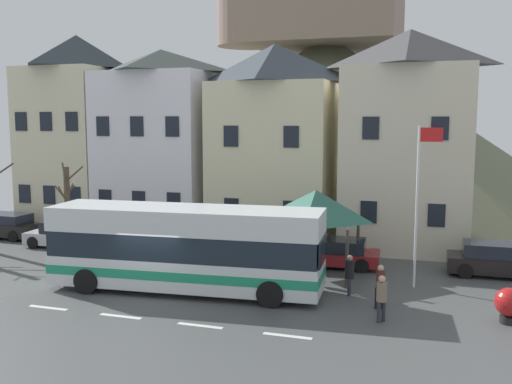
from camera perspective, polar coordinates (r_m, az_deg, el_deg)
The scene contains 20 objects.
ground_plane at distance 23.10m, azimuth -10.07°, elevation -10.15°, with size 40.00×60.00×0.07m.
townhouse_00 at distance 38.54m, azimuth -17.04°, elevation 5.71°, with size 5.24×6.51×12.02m.
townhouse_01 at distance 35.33m, azimuth -9.23°, elevation 4.92°, with size 6.45×6.10×10.91m.
townhouse_02 at distance 32.26m, azimuth 1.82°, elevation 4.79°, with size 6.50×5.16×10.90m.
townhouse_03 at distance 31.09m, azimuth 14.73°, elevation 4.88°, with size 6.39×5.21×11.36m.
hilltop_castle at distance 50.72m, azimuth 6.86°, elevation 7.95°, with size 41.52×41.52×21.40m.
transit_bus at distance 23.12m, azimuth -6.94°, elevation -5.63°, with size 11.05×3.46×3.37m.
bus_shelter at distance 25.34m, azimuth 5.93°, elevation -1.36°, with size 3.60×3.60×3.76m.
parked_car_00 at distance 27.23m, azimuth 7.71°, elevation -5.97°, with size 4.38×2.18×1.30m.
parked_car_01 at distance 36.36m, azimuth -23.45°, elevation -3.09°, with size 4.03×1.97×1.40m.
parked_car_02 at distance 32.73m, azimuth -18.36°, elevation -3.97°, with size 3.96×2.14×1.39m.
parked_car_03 at distance 27.44m, azimuth 22.79°, elevation -6.23°, with size 4.37×1.94×1.45m.
pedestrian_00 at distance 22.91m, azimuth 9.24°, elevation -7.79°, with size 0.35×0.35×1.59m.
pedestrian_01 at distance 24.13m, azimuth 5.17°, elevation -7.06°, with size 0.36×0.36×1.56m.
pedestrian_02 at distance 20.16m, azimuth 12.31°, elevation -9.90°, with size 0.35×0.35×1.62m.
pedestrian_03 at distance 21.51m, azimuth 12.18°, elevation -9.07°, with size 0.37×0.30×1.63m.
public_bench at distance 27.70m, azimuth 4.99°, elevation -6.06°, with size 1.55×0.48×0.87m.
flagpole at distance 23.96m, azimuth 15.83°, elevation -0.22°, with size 0.95×0.10×6.56m.
harbour_buoy at distance 21.43m, azimuth 23.75°, elevation -10.06°, with size 0.96×0.96×1.21m.
bare_tree_00 at distance 28.59m, azimuth -18.10°, elevation -1.88°, with size 1.54×1.63×4.87m.
Camera 1 is at (10.40, -19.45, 6.83)m, focal length 40.48 mm.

